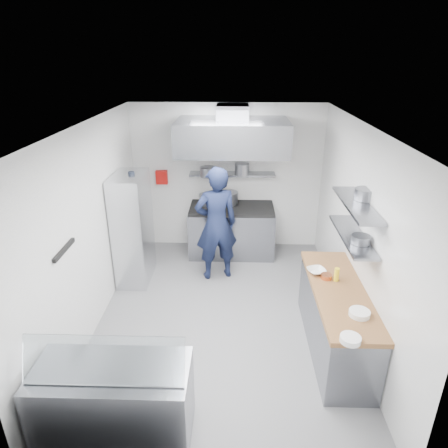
{
  "coord_description": "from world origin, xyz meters",
  "views": [
    {
      "loc": [
        0.17,
        -4.89,
        3.61
      ],
      "look_at": [
        0.0,
        0.6,
        1.25
      ],
      "focal_mm": 32.0,
      "sensor_mm": 36.0,
      "label": 1
    }
  ],
  "objects_px": {
    "gas_range": "(232,232)",
    "chef": "(216,224)",
    "wire_rack": "(133,229)",
    "display_case": "(115,403)"
  },
  "relations": [
    {
      "from": "gas_range",
      "to": "chef",
      "type": "height_order",
      "value": "chef"
    },
    {
      "from": "gas_range",
      "to": "wire_rack",
      "type": "distance_m",
      "value": 1.96
    },
    {
      "from": "chef",
      "to": "gas_range",
      "type": "bearing_deg",
      "value": -122.39
    },
    {
      "from": "wire_rack",
      "to": "display_case",
      "type": "bearing_deg",
      "value": -80.33
    },
    {
      "from": "display_case",
      "to": "gas_range",
      "type": "bearing_deg",
      "value": 74.98
    },
    {
      "from": "gas_range",
      "to": "chef",
      "type": "relative_size",
      "value": 0.81
    },
    {
      "from": "gas_range",
      "to": "wire_rack",
      "type": "relative_size",
      "value": 0.86
    },
    {
      "from": "wire_rack",
      "to": "chef",
      "type": "bearing_deg",
      "value": 3.8
    },
    {
      "from": "chef",
      "to": "display_case",
      "type": "height_order",
      "value": "chef"
    },
    {
      "from": "chef",
      "to": "display_case",
      "type": "xyz_separation_m",
      "value": [
        -0.85,
        -3.2,
        -0.56
      ]
    }
  ]
}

